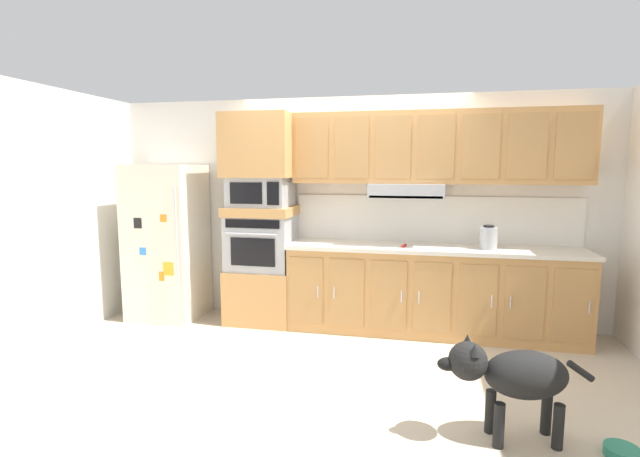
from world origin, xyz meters
name	(u,v)px	position (x,y,z in m)	size (l,w,h in m)	color
ground_plane	(335,352)	(0.00, 0.00, 0.00)	(9.60, 9.60, 0.00)	beige
back_kitchen_wall	(353,210)	(0.00, 1.11, 1.25)	(6.20, 0.12, 2.50)	silver
side_panel_left	(69,214)	(-2.80, 0.00, 1.25)	(0.12, 7.10, 2.50)	silver
refrigerator	(167,242)	(-2.09, 0.68, 0.88)	(0.76, 0.73, 1.76)	silver
oven_base_cabinet	(263,294)	(-0.97, 0.75, 0.30)	(0.74, 0.62, 0.60)	tan
built_in_oven	(262,242)	(-0.97, 0.75, 0.90)	(0.70, 0.62, 0.60)	#A8AAAF
appliance_mid_shelf	(261,211)	(-0.97, 0.75, 1.25)	(0.74, 0.62, 0.10)	tan
microwave	(261,192)	(-0.97, 0.75, 1.46)	(0.64, 0.54, 0.32)	#A8AAAF
appliance_upper_cabinet	(260,146)	(-0.97, 0.75, 1.96)	(0.74, 0.62, 0.68)	tan
lower_cabinet_run	(431,292)	(0.89, 0.75, 0.44)	(2.97, 0.63, 0.88)	tan
countertop_slab	(433,248)	(0.89, 0.75, 0.90)	(3.01, 0.64, 0.04)	silver
backsplash_panel	(433,219)	(0.89, 1.04, 1.17)	(3.01, 0.02, 0.50)	white
upper_cabinet_with_hood	(434,150)	(0.87, 0.87, 1.90)	(2.97, 0.48, 0.88)	tan
screwdriver	(405,246)	(0.61, 0.65, 0.93)	(0.16, 0.14, 0.03)	red
electric_kettle	(488,238)	(1.42, 0.70, 1.03)	(0.17, 0.17, 0.24)	#A8AAAF
dog	(512,375)	(1.34, -1.16, 0.44)	(0.97, 0.39, 0.67)	black
dog_food_bowl	(622,452)	(1.98, -1.20, 0.03)	(0.20, 0.20, 0.06)	#267F66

